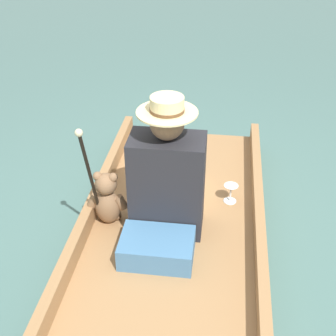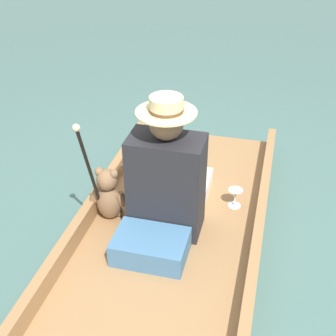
{
  "view_description": "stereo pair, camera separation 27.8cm",
  "coord_description": "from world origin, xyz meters",
  "px_view_note": "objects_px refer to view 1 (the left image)",
  "views": [
    {
      "loc": [
        0.27,
        -2.31,
        2.05
      ],
      "look_at": [
        -0.04,
        0.02,
        0.55
      ],
      "focal_mm": 50.0,
      "sensor_mm": 36.0,
      "label": 1
    },
    {
      "loc": [
        0.54,
        -2.25,
        2.05
      ],
      "look_at": [
        -0.04,
        0.02,
        0.55
      ],
      "focal_mm": 50.0,
      "sensor_mm": 36.0,
      "label": 2
    }
  ],
  "objects_px": {
    "teddy_bear": "(107,199)",
    "wine_glass": "(231,190)",
    "seated_person": "(169,178)",
    "walking_cane": "(89,172)"
  },
  "relations": [
    {
      "from": "wine_glass",
      "to": "walking_cane",
      "type": "relative_size",
      "value": 0.17
    },
    {
      "from": "seated_person",
      "to": "wine_glass",
      "type": "height_order",
      "value": "seated_person"
    },
    {
      "from": "teddy_bear",
      "to": "wine_glass",
      "type": "xyz_separation_m",
      "value": [
        0.77,
        0.32,
        -0.08
      ]
    },
    {
      "from": "wine_glass",
      "to": "walking_cane",
      "type": "bearing_deg",
      "value": -150.94
    },
    {
      "from": "seated_person",
      "to": "teddy_bear",
      "type": "height_order",
      "value": "seated_person"
    },
    {
      "from": "teddy_bear",
      "to": "wine_glass",
      "type": "distance_m",
      "value": 0.83
    },
    {
      "from": "teddy_bear",
      "to": "wine_glass",
      "type": "relative_size",
      "value": 2.87
    },
    {
      "from": "seated_person",
      "to": "walking_cane",
      "type": "relative_size",
      "value": 1.12
    },
    {
      "from": "walking_cane",
      "to": "seated_person",
      "type": "bearing_deg",
      "value": 25.55
    },
    {
      "from": "seated_person",
      "to": "wine_glass",
      "type": "bearing_deg",
      "value": 38.36
    }
  ]
}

